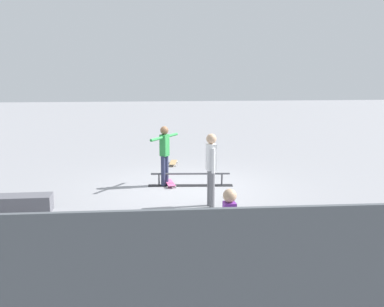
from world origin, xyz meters
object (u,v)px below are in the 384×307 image
(loose_skateboard_natural, at_px, (173,162))
(grind_rail, at_px, (190,180))
(skater_main, at_px, (165,151))
(bystander_white_shirt, at_px, (211,166))
(bystander_purple_shirt, at_px, (229,231))
(skateboard_main, at_px, (170,183))

(loose_skateboard_natural, bearing_deg, grind_rail, -164.84)
(skater_main, xyz_separation_m, bystander_white_shirt, (-1.02, 2.08, 0.02))
(grind_rail, xyz_separation_m, bystander_purple_shirt, (-0.08, 6.01, 0.69))
(skater_main, bearing_deg, loose_skateboard_natural, -154.02)
(skateboard_main, bearing_deg, grind_rail, 73.72)
(bystander_white_shirt, bearing_deg, bystander_purple_shirt, -13.32)
(bystander_white_shirt, xyz_separation_m, loose_skateboard_natural, (0.66, -4.81, -0.91))
(bystander_purple_shirt, xyz_separation_m, bystander_white_shirt, (-0.24, -4.03, 0.13))
(loose_skateboard_natural, bearing_deg, skateboard_main, -176.47)
(skateboard_main, xyz_separation_m, bystander_purple_shirt, (-0.65, 6.10, 0.78))
(bystander_purple_shirt, height_order, bystander_white_shirt, bystander_white_shirt)
(skater_main, bearing_deg, bystander_purple_shirt, 40.84)
(skateboard_main, relative_size, bystander_white_shirt, 0.47)
(skateboard_main, bearing_deg, loose_skateboard_natural, 167.74)
(loose_skateboard_natural, bearing_deg, skater_main, -179.23)
(skater_main, distance_m, bystander_purple_shirt, 6.16)
(skateboard_main, xyz_separation_m, bystander_white_shirt, (-0.89, 2.07, 0.91))
(skateboard_main, distance_m, bystander_white_shirt, 2.42)
(grind_rail, relative_size, skater_main, 1.42)
(skateboard_main, height_order, bystander_purple_shirt, bystander_purple_shirt)
(grind_rail, xyz_separation_m, skater_main, (0.70, -0.10, 0.80))
(bystander_white_shirt, relative_size, loose_skateboard_natural, 2.12)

